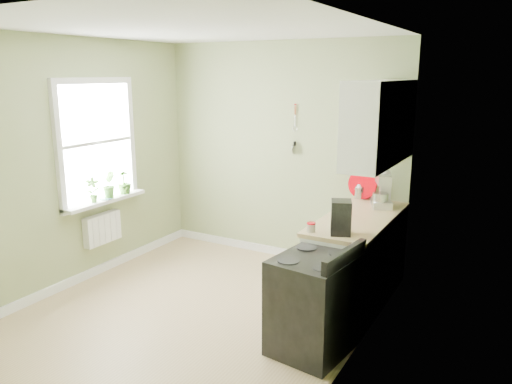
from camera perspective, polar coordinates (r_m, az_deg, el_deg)
The scene contains 21 objects.
floor at distance 5.17m, azimuth -6.57°, elevation -13.38°, with size 3.20×3.60×0.02m, color tan.
ceiling at distance 4.64m, azimuth -7.52°, elevation 18.21°, with size 3.20×3.60×0.02m, color white.
wall_back at distance 6.24m, azimuth 2.86°, elevation 4.53°, with size 3.20×0.02×2.70m, color #96A16D.
wall_left at distance 5.81m, azimuth -19.96°, elevation 3.05°, with size 0.02×3.60×2.70m, color #96A16D.
wall_right at distance 4.00m, azimuth 11.93°, elevation -0.83°, with size 0.02×3.60×2.70m, color #96A16D.
base_cabinets at distance 5.28m, azimuth 11.55°, elevation -7.73°, with size 0.60×1.60×0.87m, color silver.
countertop at distance 5.14m, azimuth 11.68°, elevation -2.97°, with size 0.64×1.60×0.04m, color #CFB37E.
upper_cabinets at distance 5.01m, azimuth 14.04°, elevation 7.71°, with size 0.35×1.40×0.80m, color silver.
window at distance 5.95m, azimuth -17.77°, elevation 5.41°, with size 0.06×1.14×1.44m.
window_sill at distance 6.02m, azimuth -16.84°, elevation -0.94°, with size 0.18×1.14×0.04m, color white.
radiator at distance 6.10m, azimuth -17.17°, elevation -4.01°, with size 0.12×0.50×0.35m, color white.
wall_utensils at distance 6.10m, azimuth 4.45°, elevation 6.33°, with size 0.02×0.14×0.58m.
stove at distance 4.33m, azimuth 6.59°, elevation -12.55°, with size 0.68×0.75×0.95m.
stand_mixer at distance 5.53m, azimuth 14.27°, elevation 0.05°, with size 0.30×0.36×0.39m.
kettle at distance 5.84m, azimuth 11.67°, elevation 0.09°, with size 0.17×0.10×0.17m.
coffee_maker at distance 4.51m, azimuth 9.65°, elevation -2.97°, with size 0.24×0.25×0.31m.
red_tray at distance 5.81m, azimuth 12.06°, elevation 0.85°, with size 0.34×0.34×0.02m, color #B3000A.
jar at distance 4.56m, azimuth 6.33°, elevation -4.02°, with size 0.08×0.08×0.09m.
plant_a at distance 5.86m, azimuth -18.17°, elevation 0.23°, with size 0.15×0.10×0.29m, color #3B6B22.
plant_b at distance 6.02m, azimuth -16.50°, elevation 0.81°, with size 0.17×0.14×0.32m, color #3B6B22.
plant_c at distance 6.19m, azimuth -14.81°, elevation 1.15°, with size 0.16×0.16×0.29m, color #3B6B22.
Camera 1 is at (2.75, -3.71, 2.32)m, focal length 35.00 mm.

